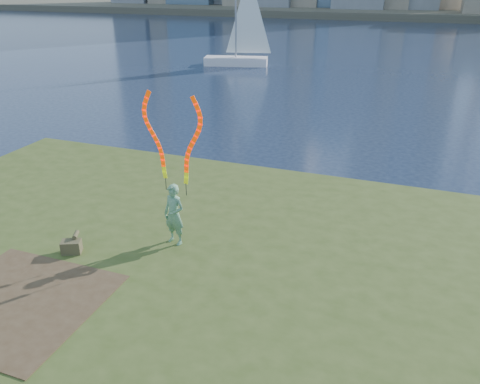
% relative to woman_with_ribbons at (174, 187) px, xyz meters
% --- Properties ---
extents(ground, '(320.00, 320.00, 0.00)m').
position_rel_woman_with_ribbons_xyz_m(ground, '(0.31, 0.07, -2.24)').
color(ground, '#17233B').
rests_on(ground, ground).
extents(grassy_knoll, '(20.00, 18.00, 0.80)m').
position_rel_woman_with_ribbons_xyz_m(grassy_knoll, '(0.31, -2.23, -1.90)').
color(grassy_knoll, '#3C4C1B').
rests_on(grassy_knoll, ground).
extents(dirt_patch, '(3.20, 3.00, 0.02)m').
position_rel_woman_with_ribbons_xyz_m(dirt_patch, '(-1.89, -3.13, -1.43)').
color(dirt_patch, '#47331E').
rests_on(dirt_patch, grassy_knoll).
extents(far_shore, '(320.00, 40.00, 1.20)m').
position_rel_woman_with_ribbons_xyz_m(far_shore, '(0.31, 95.07, -1.64)').
color(far_shore, '#514C3C').
rests_on(far_shore, ground).
extents(woman_with_ribbons, '(1.95, 0.56, 3.89)m').
position_rel_woman_with_ribbons_xyz_m(woman_with_ribbons, '(0.00, 0.00, 0.00)').
color(woman_with_ribbons, '#0F6929').
rests_on(woman_with_ribbons, grassy_knoll).
extents(canvas_bag, '(0.51, 0.57, 0.41)m').
position_rel_woman_with_ribbons_xyz_m(canvas_bag, '(-2.05, -1.24, -1.27)').
color(canvas_bag, '#434325').
rests_on(canvas_bag, grassy_knoll).
extents(sailboat, '(5.42, 2.76, 8.15)m').
position_rel_woman_with_ribbons_xyz_m(sailboat, '(-8.71, 28.00, -0.84)').
color(sailboat, white).
rests_on(sailboat, ground).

